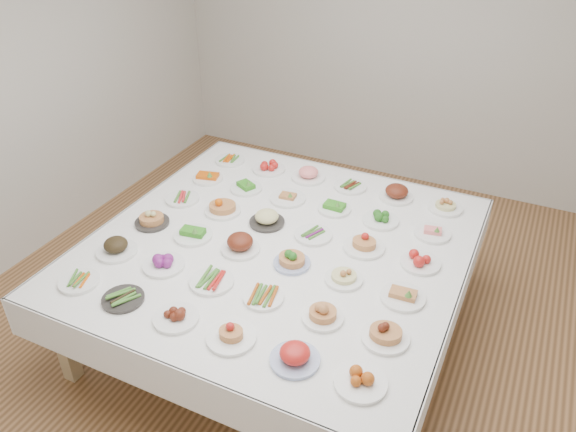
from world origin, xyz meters
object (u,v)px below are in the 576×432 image
at_px(dish_0, 79,281).
at_px(dish_18, 182,197).
at_px(display_table, 278,251).
at_px(dish_35, 446,203).

distance_m(dish_0, dish_18, 1.09).
xyz_separation_m(display_table, dish_35, (0.91, 0.92, 0.11)).
bearing_deg(display_table, dish_0, -134.90).
height_order(dish_0, dish_18, dish_18).
height_order(display_table, dish_35, dish_35).
xyz_separation_m(dish_0, dish_35, (1.81, 1.82, 0.03)).
relative_size(dish_0, dish_18, 0.89).
height_order(dish_0, dish_35, dish_35).
xyz_separation_m(dish_18, dish_35, (1.81, 0.73, 0.03)).
bearing_deg(display_table, dish_18, 168.18).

